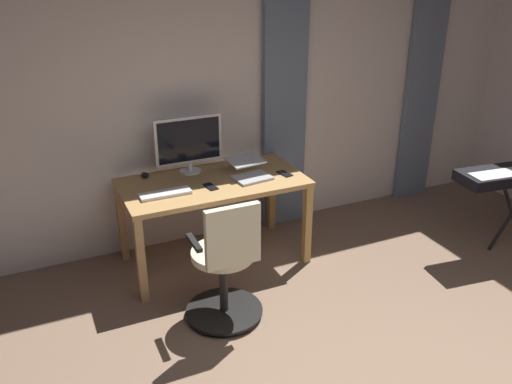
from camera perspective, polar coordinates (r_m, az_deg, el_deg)
The scene contains 11 objects.
back_room_partition at distance 4.72m, azimuth -4.05°, elevation 11.91°, with size 6.22×0.10×2.88m, color silver.
curtain_left_panel at distance 5.76m, azimuth 17.22°, elevation 11.26°, with size 0.38×0.06×2.51m, color slate.
curtain_right_panel at distance 4.89m, azimuth 3.04°, elevation 10.15°, with size 0.42×0.06×2.51m, color slate.
desk at distance 4.40m, azimuth -4.55°, elevation 0.16°, with size 1.47×0.76×0.74m.
office_chair at distance 3.75m, azimuth -3.19°, elevation -7.80°, with size 0.56×0.56×0.96m.
computer_monitor at distance 4.47m, azimuth -7.11°, elevation 5.26°, with size 0.57×0.18×0.47m.
computer_keyboard at distance 4.14m, azimuth -9.54°, elevation -0.17°, with size 0.39×0.13×0.02m, color white.
laptop at distance 4.39m, azimuth -0.68°, elevation 2.22°, with size 0.33×0.36×0.15m.
computer_mouse at distance 4.50m, azimuth -11.62°, elevation 1.77°, with size 0.06×0.10×0.04m, color black.
cell_phone_face_up at distance 4.24m, azimuth -4.81°, elevation 0.56°, with size 0.07×0.14×0.01m, color black.
cell_phone_by_monitor at distance 4.48m, azimuth 3.03°, elevation 1.95°, with size 0.07×0.14×0.01m, color black.
Camera 1 is at (1.60, 1.40, 2.43)m, focal length 37.98 mm.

